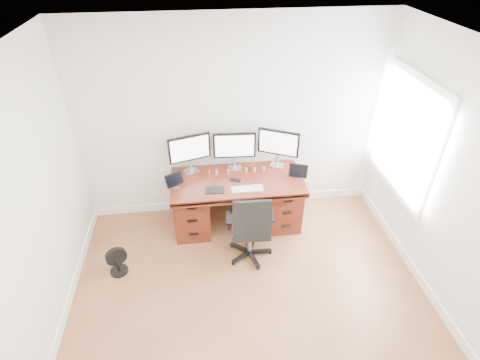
{
  "coord_description": "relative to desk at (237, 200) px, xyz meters",
  "views": [
    {
      "loc": [
        -0.46,
        -2.14,
        3.48
      ],
      "look_at": [
        0.0,
        1.5,
        0.95
      ],
      "focal_mm": 28.0,
      "sensor_mm": 36.0,
      "label": 1
    }
  ],
  "objects": [
    {
      "name": "ground",
      "position": [
        0.0,
        -1.83,
        -0.4
      ],
      "size": [
        4.5,
        4.5,
        0.0
      ],
      "primitive_type": "plane",
      "color": "brown",
      "rests_on": "ground"
    },
    {
      "name": "back_wall",
      "position": [
        0.0,
        0.42,
        0.95
      ],
      "size": [
        4.0,
        0.1,
        2.7
      ],
      "primitive_type": "cube",
      "color": "white",
      "rests_on": "ground"
    },
    {
      "name": "desk",
      "position": [
        0.0,
        0.0,
        0.0
      ],
      "size": [
        1.7,
        0.8,
        0.75
      ],
      "color": "#561D11",
      "rests_on": "ground"
    },
    {
      "name": "office_chair",
      "position": [
        0.08,
        -0.68,
        -0.08
      ],
      "size": [
        0.57,
        0.55,
        0.99
      ],
      "rotation": [
        0.0,
        0.0,
        -0.05
      ],
      "color": "black",
      "rests_on": "ground"
    },
    {
      "name": "floor_fan",
      "position": [
        -1.52,
        -0.72,
        -0.23
      ],
      "size": [
        0.25,
        0.21,
        0.36
      ],
      "rotation": [
        0.0,
        0.0,
        0.36
      ],
      "color": "black",
      "rests_on": "ground"
    },
    {
      "name": "monitor_left",
      "position": [
        -0.58,
        0.24,
        0.68
      ],
      "size": [
        0.54,
        0.19,
        0.53
      ],
      "rotation": [
        0.0,
        0.0,
        0.29
      ],
      "color": "silver",
      "rests_on": "desk"
    },
    {
      "name": "monitor_center",
      "position": [
        -0.0,
        0.24,
        0.68
      ],
      "size": [
        0.55,
        0.15,
        0.53
      ],
      "rotation": [
        0.0,
        0.0,
        -0.06
      ],
      "color": "silver",
      "rests_on": "desk"
    },
    {
      "name": "monitor_right",
      "position": [
        0.58,
        0.24,
        0.68
      ],
      "size": [
        0.51,
        0.28,
        0.53
      ],
      "rotation": [
        0.0,
        0.0,
        -0.47
      ],
      "color": "silver",
      "rests_on": "desk"
    },
    {
      "name": "tablet_left",
      "position": [
        -0.79,
        -0.08,
        0.43
      ],
      "size": [
        0.24,
        0.18,
        0.19
      ],
      "rotation": [
        0.0,
        0.0,
        0.56
      ],
      "color": "silver",
      "rests_on": "desk"
    },
    {
      "name": "tablet_right",
      "position": [
        0.79,
        -0.08,
        0.43
      ],
      "size": [
        0.25,
        0.15,
        0.19
      ],
      "rotation": [
        0.0,
        0.0,
        -0.35
      ],
      "color": "silver",
      "rests_on": "desk"
    },
    {
      "name": "keyboard",
      "position": [
        0.05,
        -0.26,
        0.36
      ],
      "size": [
        0.29,
        0.12,
        0.01
      ],
      "primitive_type": "cube",
      "rotation": [
        0.0,
        0.0,
        -0.0
      ],
      "color": "silver",
      "rests_on": "desk"
    },
    {
      "name": "trackpad",
      "position": [
        0.23,
        -0.25,
        0.35
      ],
      "size": [
        0.14,
        0.14,
        0.01
      ],
      "primitive_type": "cube",
      "rotation": [
        0.0,
        0.0,
        -0.04
      ],
      "color": "silver",
      "rests_on": "desk"
    },
    {
      "name": "drawing_tablet",
      "position": [
        -0.3,
        -0.23,
        0.35
      ],
      "size": [
        0.24,
        0.17,
        0.01
      ],
      "primitive_type": "cube",
      "rotation": [
        0.0,
        0.0,
        -0.07
      ],
      "color": "black",
      "rests_on": "desk"
    },
    {
      "name": "phone",
      "position": [
        -0.02,
        -0.05,
        0.35
      ],
      "size": [
        0.14,
        0.1,
        0.01
      ],
      "primitive_type": "cube",
      "rotation": [
        0.0,
        0.0,
        -0.32
      ],
      "color": "black",
      "rests_on": "desk"
    },
    {
      "name": "figurine_brown",
      "position": [
        -0.36,
        0.12,
        0.39
      ],
      "size": [
        0.03,
        0.03,
        0.08
      ],
      "color": "brown",
      "rests_on": "desk"
    },
    {
      "name": "figurine_blue",
      "position": [
        -0.25,
        0.12,
        0.39
      ],
      "size": [
        0.03,
        0.03,
        0.08
      ],
      "color": "#5392D9",
      "rests_on": "desk"
    },
    {
      "name": "figurine_pink",
      "position": [
        -0.1,
        0.12,
        0.39
      ],
      "size": [
        0.03,
        0.03,
        0.08
      ],
      "color": "pink",
      "rests_on": "desk"
    },
    {
      "name": "figurine_yellow",
      "position": [
        0.14,
        0.12,
        0.39
      ],
      "size": [
        0.03,
        0.03,
        0.08
      ],
      "color": "#DAD160",
      "rests_on": "desk"
    },
    {
      "name": "figurine_orange",
      "position": [
        0.25,
        0.12,
        0.39
      ],
      "size": [
        0.03,
        0.03,
        0.08
      ],
      "color": "#FD8843",
      "rests_on": "desk"
    },
    {
      "name": "figurine_purple",
      "position": [
        0.37,
        0.12,
        0.39
      ],
      "size": [
        0.03,
        0.03,
        0.08
      ],
      "color": "#966ED9",
      "rests_on": "desk"
    }
  ]
}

